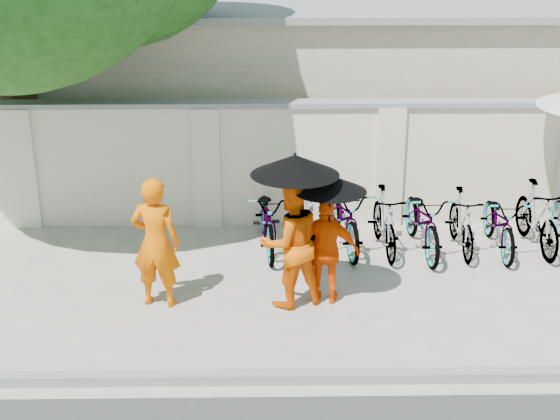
{
  "coord_description": "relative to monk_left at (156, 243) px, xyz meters",
  "views": [
    {
      "loc": [
        -0.0,
        -9.14,
        4.82
      ],
      "look_at": [
        0.16,
        0.82,
        1.1
      ],
      "focal_mm": 50.0,
      "sensor_mm": 36.0,
      "label": 1
    }
  ],
  "objects": [
    {
      "name": "building_behind",
      "position": [
        3.46,
        6.78,
        0.72
      ],
      "size": [
        14.0,
        6.0,
        3.2
      ],
      "primitive_type": "cube",
      "color": "beige",
      "rests_on": "ground"
    },
    {
      "name": "bike_1",
      "position": [
        2.06,
        1.74,
        -0.33
      ],
      "size": [
        0.64,
        1.88,
        1.11
      ],
      "primitive_type": "imported",
      "rotation": [
        0.0,
        0.0,
        0.06
      ],
      "color": "#9B9BAF",
      "rests_on": "ground"
    },
    {
      "name": "compound_wall",
      "position": [
        2.46,
        2.98,
        0.12
      ],
      "size": [
        20.0,
        0.3,
        2.0
      ],
      "primitive_type": "cube",
      "color": "beige",
      "rests_on": "ground"
    },
    {
      "name": "monk_left",
      "position": [
        0.0,
        0.0,
        0.0
      ],
      "size": [
        0.71,
        0.53,
        1.77
      ],
      "primitive_type": "imported",
      "rotation": [
        0.0,
        0.0,
        2.96
      ],
      "color": "#ED6300",
      "rests_on": "ground"
    },
    {
      "name": "bike_0",
      "position": [
        1.47,
        1.82,
        -0.38
      ],
      "size": [
        0.81,
        1.95,
        1.0
      ],
      "primitive_type": "imported",
      "rotation": [
        0.0,
        0.0,
        0.08
      ],
      "color": "#9B9BAF",
      "rests_on": "ground"
    },
    {
      "name": "kerb",
      "position": [
        1.46,
        -1.92,
        -0.82
      ],
      "size": [
        40.0,
        0.16,
        0.12
      ],
      "primitive_type": "cube",
      "color": "gray",
      "rests_on": "ground"
    },
    {
      "name": "bike_5",
      "position": [
        4.43,
        1.71,
        -0.41
      ],
      "size": [
        0.46,
        1.58,
        0.95
      ],
      "primitive_type": "imported",
      "rotation": [
        0.0,
        0.0,
        -0.01
      ],
      "color": "#9B9BAF",
      "rests_on": "ground"
    },
    {
      "name": "parasol_right",
      "position": [
        2.25,
        -0.04,
        0.81
      ],
      "size": [
        0.94,
        0.94,
        0.97
      ],
      "color": "black",
      "rests_on": "ground"
    },
    {
      "name": "bike_4",
      "position": [
        3.84,
        1.71,
        -0.38
      ],
      "size": [
        0.8,
        1.97,
        1.01
      ],
      "primitive_type": "imported",
      "rotation": [
        0.0,
        0.0,
        0.07
      ],
      "color": "#9B9BAF",
      "rests_on": "ground"
    },
    {
      "name": "ground",
      "position": [
        1.46,
        -0.22,
        -0.88
      ],
      "size": [
        80.0,
        80.0,
        0.0
      ],
      "primitive_type": "plane",
      "color": "#B4A899"
    },
    {
      "name": "monk_center",
      "position": [
        1.75,
        -0.02,
        -0.01
      ],
      "size": [
        1.05,
        0.95,
        1.76
      ],
      "primitive_type": "imported",
      "rotation": [
        0.0,
        0.0,
        3.54
      ],
      "color": "#ED5A03",
      "rests_on": "ground"
    },
    {
      "name": "bike_3",
      "position": [
        3.24,
        1.71,
        -0.39
      ],
      "size": [
        0.56,
        1.66,
        0.98
      ],
      "primitive_type": "imported",
      "rotation": [
        0.0,
        0.0,
        0.06
      ],
      "color": "#9B9BAF",
      "rests_on": "ground"
    },
    {
      "name": "monk_right",
      "position": [
        2.23,
        0.04,
        -0.15
      ],
      "size": [
        0.91,
        0.5,
        1.47
      ],
      "primitive_type": "imported",
      "rotation": [
        0.0,
        0.0,
        2.97
      ],
      "color": "#E94300",
      "rests_on": "ground"
    },
    {
      "name": "bike_2",
      "position": [
        2.65,
        1.88,
        -0.37
      ],
      "size": [
        0.92,
        2.02,
        1.02
      ],
      "primitive_type": "imported",
      "rotation": [
        0.0,
        0.0,
        0.13
      ],
      "color": "#9B9BAF",
      "rests_on": "ground"
    },
    {
      "name": "parasol_center",
      "position": [
        1.8,
        -0.1,
        1.08
      ],
      "size": [
        1.13,
        1.13,
        1.1
      ],
      "color": "black",
      "rests_on": "ground"
    },
    {
      "name": "bike_6",
      "position": [
        5.02,
        1.71,
        -0.42
      ],
      "size": [
        0.66,
        1.78,
        0.93
      ],
      "primitive_type": "imported",
      "rotation": [
        0.0,
        0.0,
        -0.03
      ],
      "color": "#9B9BAF",
      "rests_on": "ground"
    },
    {
      "name": "bike_7",
      "position": [
        5.61,
        1.78,
        -0.37
      ],
      "size": [
        0.58,
        1.75,
        1.04
      ],
      "primitive_type": "imported",
      "rotation": [
        0.0,
        0.0,
        0.06
      ],
      "color": "#9B9BAF",
      "rests_on": "ground"
    }
  ]
}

